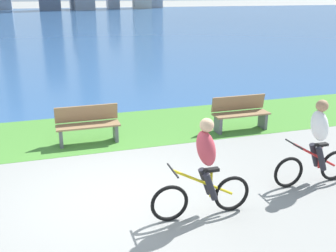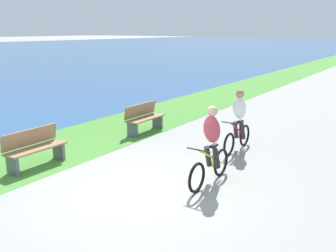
% 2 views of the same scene
% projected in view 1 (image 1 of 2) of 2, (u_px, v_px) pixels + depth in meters
% --- Properties ---
extents(ground_plane, '(300.00, 300.00, 0.00)m').
position_uv_depth(ground_plane, '(113.00, 195.00, 7.19)').
color(ground_plane, gray).
extents(grass_strip_bayside, '(120.00, 3.00, 0.01)m').
position_uv_depth(grass_strip_bayside, '(90.00, 132.00, 10.38)').
color(grass_strip_bayside, '#478433').
rests_on(grass_strip_bayside, ground).
extents(bay_water_surface, '(300.00, 81.74, 0.00)m').
position_uv_depth(bay_water_surface, '(48.00, 21.00, 48.69)').
color(bay_water_surface, '#2D568C').
rests_on(bay_water_surface, ground).
extents(cyclist_lead, '(1.70, 0.52, 1.66)m').
position_uv_depth(cyclist_lead, '(205.00, 169.00, 6.28)').
color(cyclist_lead, black).
rests_on(cyclist_lead, ground).
extents(cyclist_trailing, '(1.62, 0.52, 1.65)m').
position_uv_depth(cyclist_trailing, '(317.00, 143.00, 7.36)').
color(cyclist_trailing, black).
rests_on(cyclist_trailing, ground).
extents(bench_near_path, '(1.50, 0.47, 0.90)m').
position_uv_depth(bench_near_path, '(88.00, 125.00, 9.55)').
color(bench_near_path, olive).
rests_on(bench_near_path, ground).
extents(bench_far_along_path, '(1.50, 0.47, 0.90)m').
position_uv_depth(bench_far_along_path, '(240.00, 113.00, 10.44)').
color(bench_far_along_path, olive).
rests_on(bench_far_along_path, ground).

